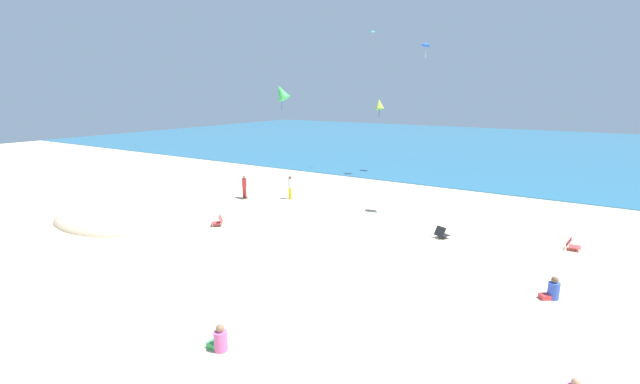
{
  "coord_description": "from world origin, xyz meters",
  "views": [
    {
      "loc": [
        10.89,
        -10.69,
        7.11
      ],
      "look_at": [
        0.0,
        6.05,
        2.57
      ],
      "focal_mm": 24.81,
      "sensor_mm": 36.0,
      "label": 1
    }
  ],
  "objects_px": {
    "person_0": "(244,185)",
    "person_1": "(220,340)",
    "kite_lime": "(379,104)",
    "kite_blue": "(427,44)",
    "person_4": "(552,291)",
    "beach_chair_far_left": "(572,245)",
    "person_3": "(290,186)",
    "beach_chair_near_camera": "(218,221)",
    "beach_chair_mid_beach": "(442,233)",
    "kite_teal": "(372,32)",
    "kite_green": "(281,92)"
  },
  "relations": [
    {
      "from": "kite_lime",
      "to": "kite_blue",
      "type": "bearing_deg",
      "value": 46.05
    },
    {
      "from": "person_1",
      "to": "person_0",
      "type": "bearing_deg",
      "value": -50.08
    },
    {
      "from": "person_0",
      "to": "kite_lime",
      "type": "distance_m",
      "value": 14.09
    },
    {
      "from": "person_1",
      "to": "kite_green",
      "type": "height_order",
      "value": "kite_green"
    },
    {
      "from": "person_1",
      "to": "person_3",
      "type": "xyz_separation_m",
      "value": [
        -9.1,
        15.47,
        0.62
      ]
    },
    {
      "from": "person_0",
      "to": "person_4",
      "type": "relative_size",
      "value": 1.88
    },
    {
      "from": "beach_chair_mid_beach",
      "to": "person_3",
      "type": "distance_m",
      "value": 11.51
    },
    {
      "from": "beach_chair_mid_beach",
      "to": "person_1",
      "type": "relative_size",
      "value": 0.98
    },
    {
      "from": "person_1",
      "to": "person_4",
      "type": "height_order",
      "value": "person_4"
    },
    {
      "from": "beach_chair_far_left",
      "to": "person_3",
      "type": "bearing_deg",
      "value": 174.28
    },
    {
      "from": "beach_chair_near_camera",
      "to": "kite_green",
      "type": "relative_size",
      "value": 0.46
    },
    {
      "from": "beach_chair_far_left",
      "to": "kite_lime",
      "type": "xyz_separation_m",
      "value": [
        -15.6,
        11.86,
        5.85
      ]
    },
    {
      "from": "beach_chair_far_left",
      "to": "person_0",
      "type": "bearing_deg",
      "value": 178.87
    },
    {
      "from": "person_0",
      "to": "kite_green",
      "type": "distance_m",
      "value": 6.81
    },
    {
      "from": "person_0",
      "to": "kite_teal",
      "type": "height_order",
      "value": "kite_teal"
    },
    {
      "from": "beach_chair_near_camera",
      "to": "person_4",
      "type": "xyz_separation_m",
      "value": [
        16.16,
        0.22,
        0.03
      ]
    },
    {
      "from": "beach_chair_near_camera",
      "to": "kite_green",
      "type": "xyz_separation_m",
      "value": [
        -0.48,
        6.38,
        6.8
      ]
    },
    {
      "from": "kite_green",
      "to": "kite_lime",
      "type": "xyz_separation_m",
      "value": [
        1.23,
        11.72,
        -0.98
      ]
    },
    {
      "from": "person_3",
      "to": "beach_chair_mid_beach",
      "type": "bearing_deg",
      "value": -84.8
    },
    {
      "from": "person_0",
      "to": "kite_green",
      "type": "xyz_separation_m",
      "value": [
        2.77,
        0.76,
        6.17
      ]
    },
    {
      "from": "person_3",
      "to": "kite_green",
      "type": "bearing_deg",
      "value": -167.44
    },
    {
      "from": "kite_teal",
      "to": "beach_chair_mid_beach",
      "type": "bearing_deg",
      "value": -52.54
    },
    {
      "from": "person_0",
      "to": "beach_chair_near_camera",
      "type": "bearing_deg",
      "value": 30.66
    },
    {
      "from": "person_3",
      "to": "kite_teal",
      "type": "bearing_deg",
      "value": 20.5
    },
    {
      "from": "person_0",
      "to": "person_1",
      "type": "xyz_separation_m",
      "value": [
        11.93,
        -14.04,
        -0.6
      ]
    },
    {
      "from": "kite_teal",
      "to": "beach_chair_far_left",
      "type": "bearing_deg",
      "value": -38.38
    },
    {
      "from": "beach_chair_far_left",
      "to": "kite_teal",
      "type": "bearing_deg",
      "value": 138.69
    },
    {
      "from": "beach_chair_far_left",
      "to": "beach_chair_near_camera",
      "type": "height_order",
      "value": "beach_chair_near_camera"
    },
    {
      "from": "beach_chair_far_left",
      "to": "person_1",
      "type": "height_order",
      "value": "person_1"
    },
    {
      "from": "beach_chair_far_left",
      "to": "kite_teal",
      "type": "xyz_separation_m",
      "value": [
        -17.4,
        13.78,
        11.93
      ]
    },
    {
      "from": "person_1",
      "to": "kite_lime",
      "type": "relative_size",
      "value": 0.5
    },
    {
      "from": "person_1",
      "to": "kite_teal",
      "type": "xyz_separation_m",
      "value": [
        -9.73,
        28.44,
        11.89
      ]
    },
    {
      "from": "beach_chair_mid_beach",
      "to": "kite_teal",
      "type": "height_order",
      "value": "kite_teal"
    },
    {
      "from": "kite_blue",
      "to": "person_4",
      "type": "bearing_deg",
      "value": -58.7
    },
    {
      "from": "beach_chair_far_left",
      "to": "beach_chair_near_camera",
      "type": "distance_m",
      "value": 17.51
    },
    {
      "from": "kite_blue",
      "to": "beach_chair_mid_beach",
      "type": "bearing_deg",
      "value": -66.12
    },
    {
      "from": "beach_chair_near_camera",
      "to": "person_0",
      "type": "height_order",
      "value": "person_0"
    },
    {
      "from": "beach_chair_mid_beach",
      "to": "beach_chair_near_camera",
      "type": "height_order",
      "value": "beach_chair_mid_beach"
    },
    {
      "from": "person_0",
      "to": "person_1",
      "type": "relative_size",
      "value": 1.95
    },
    {
      "from": "person_3",
      "to": "person_4",
      "type": "bearing_deg",
      "value": -94.69
    },
    {
      "from": "beach_chair_near_camera",
      "to": "kite_teal",
      "type": "distance_m",
      "value": 23.32
    },
    {
      "from": "person_4",
      "to": "person_1",
      "type": "bearing_deg",
      "value": 11.66
    },
    {
      "from": "person_0",
      "to": "kite_blue",
      "type": "height_order",
      "value": "kite_blue"
    },
    {
      "from": "beach_chair_near_camera",
      "to": "kite_lime",
      "type": "xyz_separation_m",
      "value": [
        0.75,
        18.1,
        5.82
      ]
    },
    {
      "from": "person_1",
      "to": "kite_teal",
      "type": "distance_m",
      "value": 32.32
    },
    {
      "from": "person_0",
      "to": "person_4",
      "type": "xyz_separation_m",
      "value": [
        19.4,
        -5.41,
        -0.59
      ]
    },
    {
      "from": "beach_chair_far_left",
      "to": "kite_green",
      "type": "distance_m",
      "value": 18.17
    },
    {
      "from": "person_3",
      "to": "kite_teal",
      "type": "xyz_separation_m",
      "value": [
        -0.63,
        12.97,
        11.26
      ]
    },
    {
      "from": "kite_green",
      "to": "kite_teal",
      "type": "bearing_deg",
      "value": 92.38
    },
    {
      "from": "person_3",
      "to": "kite_blue",
      "type": "bearing_deg",
      "value": 1.89
    }
  ]
}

